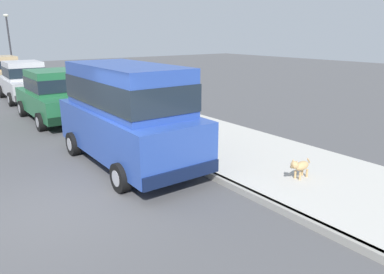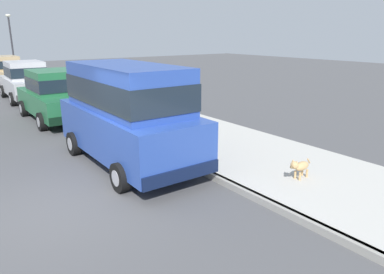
% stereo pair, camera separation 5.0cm
% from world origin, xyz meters
% --- Properties ---
extents(ground_plane, '(80.00, 80.00, 0.00)m').
position_xyz_m(ground_plane, '(0.00, 0.00, 0.00)').
color(ground_plane, '#4C4C4F').
extents(curb, '(0.16, 64.00, 0.14)m').
position_xyz_m(curb, '(3.20, 0.00, 0.07)').
color(curb, gray).
rests_on(curb, ground).
extents(sidewalk, '(3.60, 64.00, 0.14)m').
position_xyz_m(sidewalk, '(5.00, 0.00, 0.07)').
color(sidewalk, '#B7B5AD').
rests_on(sidewalk, ground).
extents(car_blue_van, '(2.16, 4.91, 2.52)m').
position_xyz_m(car_blue_van, '(2.16, 1.45, 1.39)').
color(car_blue_van, '#28479E').
rests_on(car_blue_van, ground).
extents(car_green_sedan, '(2.05, 4.61, 1.92)m').
position_xyz_m(car_green_sedan, '(2.09, 7.47, 0.98)').
color(car_green_sedan, '#23663D').
rests_on(car_green_sedan, ground).
extents(car_silver_sedan, '(2.12, 4.64, 1.92)m').
position_xyz_m(car_silver_sedan, '(2.21, 12.83, 0.98)').
color(car_silver_sedan, '#BCBCC1').
rests_on(car_silver_sedan, ground).
extents(car_tan_sedan, '(2.10, 4.63, 1.92)m').
position_xyz_m(car_tan_sedan, '(2.12, 18.30, 0.98)').
color(car_tan_sedan, tan).
rests_on(car_tan_sedan, ground).
extents(dog_tan, '(0.76, 0.23, 0.49)m').
position_xyz_m(dog_tan, '(4.54, -2.05, 0.43)').
color(dog_tan, tan).
rests_on(dog_tan, sidewalk).
extents(street_lamp, '(0.36, 0.36, 4.42)m').
position_xyz_m(street_lamp, '(3.55, 22.48, 2.91)').
color(street_lamp, '#2D2D33').
rests_on(street_lamp, sidewalk).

